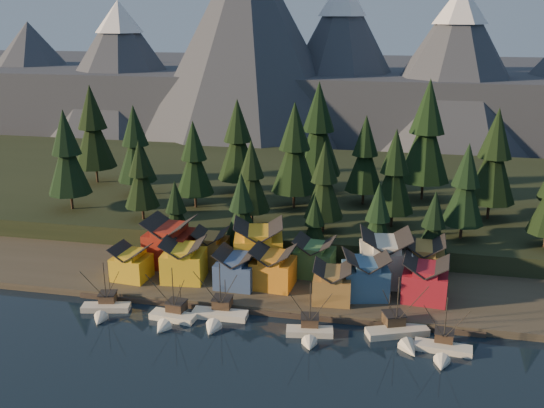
% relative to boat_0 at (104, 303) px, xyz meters
% --- Properties ---
extents(ground, '(500.00, 500.00, 0.00)m').
position_rel_boat_0_xyz_m(ground, '(32.09, -9.63, -2.08)').
color(ground, black).
rests_on(ground, ground).
extents(shore_strip, '(400.00, 50.00, 1.50)m').
position_rel_boat_0_xyz_m(shore_strip, '(32.09, 30.37, -1.33)').
color(shore_strip, '#3B372B').
rests_on(shore_strip, ground).
extents(hillside, '(420.00, 100.00, 6.00)m').
position_rel_boat_0_xyz_m(hillside, '(32.09, 80.37, 0.92)').
color(hillside, black).
rests_on(hillside, ground).
extents(dock, '(80.00, 4.00, 1.00)m').
position_rel_boat_0_xyz_m(dock, '(32.09, 6.87, -1.58)').
color(dock, '#4A3D34').
rests_on(dock, ground).
extents(mountain_ridge, '(560.00, 190.00, 90.00)m').
position_rel_boat_0_xyz_m(mountain_ridge, '(27.89, 203.96, 23.98)').
color(mountain_ridge, '#434756').
rests_on(mountain_ridge, ground).
extents(boat_0, '(10.00, 10.54, 11.02)m').
position_rel_boat_0_xyz_m(boat_0, '(0.00, 0.00, 0.00)').
color(boat_0, beige).
rests_on(boat_0, ground).
extents(boat_1, '(9.34, 9.98, 11.69)m').
position_rel_boat_0_xyz_m(boat_1, '(13.99, -0.88, 0.26)').
color(boat_1, white).
rests_on(boat_1, ground).
extents(boat_2, '(11.00, 11.96, 12.28)m').
position_rel_boat_0_xyz_m(boat_2, '(22.72, 1.47, 0.21)').
color(boat_2, white).
rests_on(boat_2, ground).
extents(boat_4, '(9.08, 9.65, 11.19)m').
position_rel_boat_0_xyz_m(boat_4, '(40.74, -1.18, 0.15)').
color(boat_4, silver).
rests_on(boat_4, ground).
extents(boat_5, '(12.08, 12.51, 12.51)m').
position_rel_boat_0_xyz_m(boat_5, '(56.80, 1.64, 0.20)').
color(boat_5, beige).
rests_on(boat_5, ground).
extents(boat_6, '(10.26, 11.00, 11.08)m').
position_rel_boat_0_xyz_m(boat_6, '(64.05, -2.23, -0.03)').
color(boat_6, silver).
rests_on(boat_6, ground).
extents(house_front_0, '(8.01, 7.65, 7.35)m').
position_rel_boat_0_xyz_m(house_front_0, '(0.06, 13.07, 3.29)').
color(house_front_0, gold).
rests_on(house_front_0, shore_strip).
extents(house_front_1, '(9.40, 9.09, 8.96)m').
position_rel_boat_0_xyz_m(house_front_1, '(11.25, 14.93, 4.13)').
color(house_front_1, yellow).
rests_on(house_front_1, shore_strip).
extents(house_front_2, '(8.36, 8.42, 7.89)m').
position_rel_boat_0_xyz_m(house_front_2, '(22.99, 14.30, 3.57)').
color(house_front_2, '#364F80').
rests_on(house_front_2, shore_strip).
extents(house_front_3, '(9.06, 8.70, 8.57)m').
position_rel_boat_0_xyz_m(house_front_3, '(30.58, 15.48, 3.92)').
color(house_front_3, orange).
rests_on(house_front_3, shore_strip).
extents(house_front_4, '(7.81, 8.36, 7.54)m').
position_rel_boat_0_xyz_m(house_front_4, '(43.32, 11.63, 3.39)').
color(house_front_4, olive).
rests_on(house_front_4, shore_strip).
extents(house_front_5, '(10.30, 9.70, 9.20)m').
position_rel_boat_0_xyz_m(house_front_5, '(49.59, 14.76, 4.26)').
color(house_front_5, '#3C668F').
rests_on(house_front_5, shore_strip).
extents(house_front_6, '(9.30, 8.87, 8.62)m').
position_rel_boat_0_xyz_m(house_front_6, '(61.30, 15.67, 3.95)').
color(house_front_6, maroon).
rests_on(house_front_6, shore_strip).
extents(house_back_0, '(10.55, 10.18, 10.92)m').
position_rel_boat_0_xyz_m(house_back_0, '(5.55, 22.00, 5.16)').
color(house_back_0, maroon).
rests_on(house_back_0, shore_strip).
extents(house_back_1, '(7.76, 7.85, 8.23)m').
position_rel_boat_0_xyz_m(house_back_1, '(14.53, 23.97, 3.74)').
color(house_back_1, olive).
rests_on(house_back_1, shore_strip).
extents(house_back_2, '(12.30, 11.64, 11.17)m').
position_rel_boat_0_xyz_m(house_back_2, '(25.69, 23.26, 5.29)').
color(house_back_2, gold).
rests_on(house_back_2, shore_strip).
extents(house_back_3, '(9.04, 8.22, 8.46)m').
position_rel_boat_0_xyz_m(house_back_3, '(38.15, 22.91, 3.87)').
color(house_back_3, '#3D6F3C').
rests_on(house_back_3, shore_strip).
extents(house_back_4, '(11.32, 10.96, 11.17)m').
position_rel_boat_0_xyz_m(house_back_4, '(53.17, 22.19, 5.29)').
color(house_back_4, silver).
rests_on(house_back_4, shore_strip).
extents(house_back_5, '(8.81, 8.91, 9.61)m').
position_rel_boat_0_xyz_m(house_back_5, '(61.11, 24.40, 4.47)').
color(house_back_5, olive).
rests_on(house_back_5, shore_strip).
extents(tree_hill_0, '(11.47, 11.47, 26.73)m').
position_rel_boat_0_xyz_m(tree_hill_0, '(-29.91, 42.37, 18.53)').
color(tree_hill_0, '#332319').
rests_on(tree_hill_0, hillside).
extents(tree_hill_1, '(11.15, 11.15, 25.96)m').
position_rel_boat_0_xyz_m(tree_hill_1, '(-17.91, 58.37, 18.12)').
color(tree_hill_1, '#332319').
rests_on(tree_hill_1, hillside).
extents(tree_hill_2, '(8.75, 8.75, 20.38)m').
position_rel_boat_0_xyz_m(tree_hill_2, '(-7.91, 38.37, 15.06)').
color(tree_hill_2, '#332319').
rests_on(tree_hill_2, hillside).
extents(tree_hill_3, '(10.13, 10.13, 23.60)m').
position_rel_boat_0_xyz_m(tree_hill_3, '(2.09, 50.37, 16.82)').
color(tree_hill_3, '#332319').
rests_on(tree_hill_3, hillside).
extents(tree_hill_4, '(11.81, 11.81, 27.52)m').
position_rel_boat_0_xyz_m(tree_hill_4, '(10.09, 65.37, 18.97)').
color(tree_hill_4, '#332319').
rests_on(tree_hill_4, hillside).
extents(tree_hill_5, '(9.17, 9.17, 21.35)m').
position_rel_boat_0_xyz_m(tree_hill_5, '(20.09, 40.37, 15.59)').
color(tree_hill_5, '#332319').
rests_on(tree_hill_5, hillside).
extents(tree_hill_6, '(12.25, 12.25, 28.55)m').
position_rel_boat_0_xyz_m(tree_hill_6, '(28.09, 55.37, 19.53)').
color(tree_hill_6, '#332319').
rests_on(tree_hill_6, hillside).
extents(tree_hill_7, '(9.53, 9.53, 22.19)m').
position_rel_boat_0_xyz_m(tree_hill_7, '(38.09, 38.37, 16.05)').
color(tree_hill_7, '#332319').
rests_on(tree_hill_7, hillside).
extents(tree_hill_8, '(10.57, 10.57, 24.61)m').
position_rel_boat_0_xyz_m(tree_hill_8, '(46.09, 62.37, 17.38)').
color(tree_hill_8, '#332319').
rests_on(tree_hill_8, hillside).
extents(tree_hill_9, '(10.46, 10.46, 24.37)m').
position_rel_boat_0_xyz_m(tree_hill_9, '(54.09, 45.37, 17.24)').
color(tree_hill_9, '#332319').
rests_on(tree_hill_9, hillside).
extents(tree_hill_10, '(14.46, 14.46, 33.68)m').
position_rel_boat_0_xyz_m(tree_hill_10, '(62.09, 70.37, 22.34)').
color(tree_hill_10, '#332319').
rests_on(tree_hill_10, hillside).
extents(tree_hill_11, '(9.72, 9.72, 22.63)m').
position_rel_boat_0_xyz_m(tree_hill_11, '(70.09, 40.37, 16.29)').
color(tree_hill_11, '#332319').
rests_on(tree_hill_11, hillside).
extents(tree_hill_12, '(12.19, 12.19, 28.41)m').
position_rel_boat_0_xyz_m(tree_hill_12, '(78.09, 56.37, 19.45)').
color(tree_hill_12, '#332319').
rests_on(tree_hill_12, hillside).
extents(tree_hill_15, '(13.75, 13.75, 32.02)m').
position_rel_boat_0_xyz_m(tree_hill_15, '(32.09, 72.37, 21.43)').
color(tree_hill_15, '#332319').
rests_on(tree_hill_15, hillside).
extents(tree_hill_16, '(12.89, 12.89, 30.02)m').
position_rel_boat_0_xyz_m(tree_hill_16, '(-35.91, 68.37, 20.34)').
color(tree_hill_16, '#332319').
rests_on(tree_hill_16, hillside).
extents(tree_shore_0, '(7.48, 7.48, 17.42)m').
position_rel_boat_0_xyz_m(tree_shore_0, '(4.09, 30.37, 8.94)').
color(tree_shore_0, '#332319').
rests_on(tree_shore_0, shore_strip).
extents(tree_shore_1, '(8.68, 8.68, 20.22)m').
position_rel_boat_0_xyz_m(tree_shore_1, '(20.09, 30.37, 10.47)').
color(tree_shore_1, '#332319').
rests_on(tree_shore_1, shore_strip).
extents(tree_shore_2, '(6.83, 6.83, 15.91)m').
position_rel_boat_0_xyz_m(tree_shore_2, '(37.09, 30.37, 8.11)').
color(tree_shore_2, '#332319').
rests_on(tree_shore_2, shore_strip).
extents(tree_shore_3, '(8.46, 8.46, 19.71)m').
position_rel_boat_0_xyz_m(tree_shore_3, '(51.09, 30.37, 10.19)').
color(tree_shore_3, '#332319').
rests_on(tree_shore_3, shore_strip).
extents(tree_shore_4, '(7.93, 7.93, 18.48)m').
position_rel_boat_0_xyz_m(tree_shore_4, '(63.09, 30.37, 9.52)').
color(tree_shore_4, '#332319').
rests_on(tree_shore_4, shore_strip).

